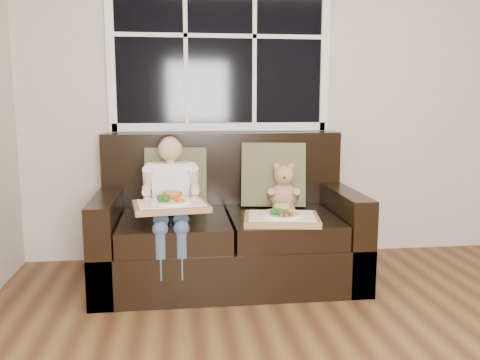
{
  "coord_description": "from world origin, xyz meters",
  "views": [
    {
      "loc": [
        -1.11,
        -1.3,
        1.2
      ],
      "look_at": [
        -0.72,
        1.85,
        0.69
      ],
      "focal_mm": 38.0,
      "sensor_mm": 36.0,
      "label": 1
    }
  ],
  "objects": [
    {
      "name": "window_back",
      "position": [
        -0.79,
        2.48,
        1.65
      ],
      "size": [
        1.62,
        0.04,
        1.37
      ],
      "color": "black",
      "rests_on": "room_walls"
    },
    {
      "name": "loveseat",
      "position": [
        -0.79,
        2.02,
        0.31
      ],
      "size": [
        1.7,
        0.92,
        0.96
      ],
      "color": "black",
      "rests_on": "ground"
    },
    {
      "name": "pillow_left",
      "position": [
        -1.12,
        2.17,
        0.66
      ],
      "size": [
        0.43,
        0.22,
        0.43
      ],
      "rotation": [
        -0.21,
        0.0,
        -0.08
      ],
      "color": "brown",
      "rests_on": "loveseat"
    },
    {
      "name": "pillow_right",
      "position": [
        -0.44,
        2.17,
        0.67
      ],
      "size": [
        0.47,
        0.27,
        0.46
      ],
      "rotation": [
        -0.21,
        0.0,
        -0.17
      ],
      "color": "brown",
      "rests_on": "loveseat"
    },
    {
      "name": "child",
      "position": [
        -1.16,
        1.9,
        0.63
      ],
      "size": [
        0.35,
        0.58,
        0.79
      ],
      "color": "white",
      "rests_on": "loveseat"
    },
    {
      "name": "teddy_bear",
      "position": [
        -0.4,
        2.05,
        0.58
      ],
      "size": [
        0.21,
        0.26,
        0.33
      ],
      "rotation": [
        0.0,
        0.0,
        -0.15
      ],
      "color": "tan",
      "rests_on": "loveseat"
    },
    {
      "name": "tray_left",
      "position": [
        -1.16,
        1.71,
        0.58
      ],
      "size": [
        0.48,
        0.39,
        0.1
      ],
      "rotation": [
        0.0,
        0.0,
        0.14
      ],
      "color": "#A7794B",
      "rests_on": "child"
    },
    {
      "name": "tray_right",
      "position": [
        -0.48,
        1.69,
        0.48
      ],
      "size": [
        0.5,
        0.41,
        0.1
      ],
      "rotation": [
        0.0,
        0.0,
        -0.16
      ],
      "color": "#A7794B",
      "rests_on": "loveseat"
    }
  ]
}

